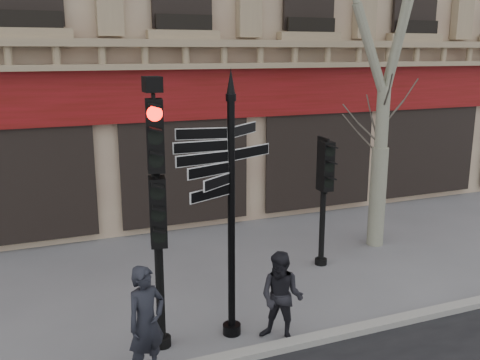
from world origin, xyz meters
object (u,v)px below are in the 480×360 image
object	(u,v)px
pedestrian_a	(146,323)
pedestrian_b	(282,297)
traffic_signal_main	(156,183)
traffic_signal_secondary	(324,180)
fingerpost	(231,162)

from	to	relation	value
pedestrian_a	pedestrian_b	xyz separation A→B (m)	(2.26, 0.19, -0.10)
traffic_signal_main	traffic_signal_secondary	distance (m)	4.66
traffic_signal_main	fingerpost	bearing A→B (deg)	7.46
traffic_signal_main	pedestrian_a	size ratio (longest dim) A/B	2.50
fingerpost	pedestrian_a	distance (m)	2.72
pedestrian_a	pedestrian_b	world-z (taller)	pedestrian_a
traffic_signal_secondary	pedestrian_a	distance (m)	5.41
traffic_signal_main	traffic_signal_secondary	bearing A→B (deg)	36.56
traffic_signal_main	pedestrian_b	bearing A→B (deg)	-5.89
fingerpost	pedestrian_a	size ratio (longest dim) A/B	2.57
traffic_signal_main	pedestrian_a	distance (m)	2.04
traffic_signal_main	traffic_signal_secondary	world-z (taller)	traffic_signal_main
traffic_signal_main	pedestrian_a	bearing A→B (deg)	-106.72
traffic_signal_secondary	pedestrian_a	size ratio (longest dim) A/B	1.62
fingerpost	traffic_signal_secondary	size ratio (longest dim) A/B	1.58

